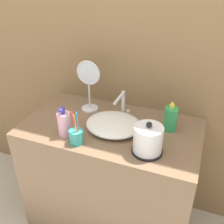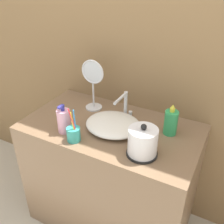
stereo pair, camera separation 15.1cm
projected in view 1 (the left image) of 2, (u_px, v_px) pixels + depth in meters
wall_back at (130, 30)px, 1.57m from camera, size 6.00×0.04×2.60m
vanity_counter at (111, 176)px, 1.77m from camera, size 1.06×0.59×0.80m
sink_basin at (114, 124)px, 1.53m from camera, size 0.33×0.29×0.06m
faucet at (123, 103)px, 1.61m from camera, size 0.06×0.16×0.17m
electric_kettle at (148, 141)px, 1.32m from camera, size 0.16×0.16×0.18m
toothbrush_cup at (76, 136)px, 1.40m from camera, size 0.08×0.08×0.21m
lotion_bottle at (64, 124)px, 1.46m from camera, size 0.08×0.08×0.18m
shampoo_bottle at (171, 118)px, 1.50m from camera, size 0.08×0.08×0.19m
vanity_mirror at (89, 83)px, 1.65m from camera, size 0.16×0.11×0.34m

